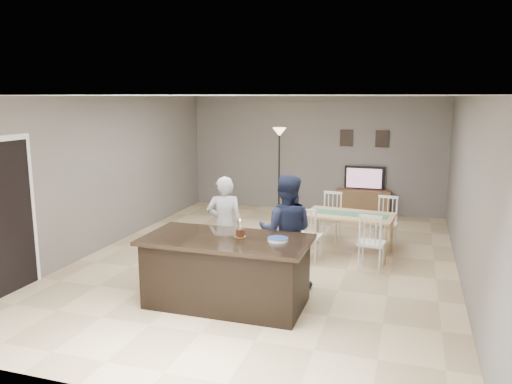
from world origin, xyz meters
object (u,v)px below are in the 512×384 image
(tv_console, at_px, (363,203))
(woman, at_px, (225,225))
(man, at_px, (286,232))
(dining_table, at_px, (349,221))
(birthday_cake, at_px, (240,233))
(plate_stack, at_px, (278,239))
(television, at_px, (364,178))
(kitchen_island, at_px, (227,271))
(floor_lamp, at_px, (279,148))

(tv_console, relative_size, woman, 0.80)
(man, bearing_deg, dining_table, -117.18)
(tv_console, relative_size, birthday_cake, 5.10)
(plate_stack, bearing_deg, television, 84.57)
(woman, bearing_deg, plate_stack, 119.07)
(woman, height_order, dining_table, woman)
(birthday_cake, distance_m, dining_table, 2.80)
(tv_console, bearing_deg, dining_table, -89.12)
(woman, bearing_deg, tv_console, -127.94)
(kitchen_island, height_order, man, man)
(floor_lamp, bearing_deg, tv_console, 14.82)
(kitchen_island, xyz_separation_m, tv_console, (1.20, 5.57, -0.15))
(birthday_cake, bearing_deg, woman, 120.70)
(kitchen_island, bearing_deg, floor_lamp, 97.39)
(plate_stack, bearing_deg, woman, 136.28)
(tv_console, xyz_separation_m, television, (0.00, 0.07, 0.56))
(kitchen_island, relative_size, plate_stack, 8.06)
(woman, bearing_deg, floor_lamp, -104.48)
(tv_console, xyz_separation_m, floor_lamp, (-1.86, -0.49, 1.25))
(tv_console, bearing_deg, man, -97.41)
(plate_stack, height_order, floor_lamp, floor_lamp)
(woman, height_order, birthday_cake, woman)
(kitchen_island, xyz_separation_m, man, (0.58, 0.82, 0.36))
(woman, distance_m, man, 1.11)
(dining_table, xyz_separation_m, floor_lamp, (-1.90, 2.42, 0.97))
(television, height_order, floor_lamp, floor_lamp)
(man, bearing_deg, tv_console, -104.76)
(dining_table, height_order, floor_lamp, floor_lamp)
(tv_console, distance_m, plate_stack, 5.57)
(plate_stack, bearing_deg, kitchen_island, -174.65)
(television, height_order, man, man)
(man, xyz_separation_m, birthday_cake, (-0.43, -0.72, 0.14))
(kitchen_island, height_order, birthday_cake, birthday_cake)
(tv_console, height_order, man, man)
(kitchen_island, relative_size, tv_console, 1.79)
(television, relative_size, plate_stack, 3.42)
(man, bearing_deg, floor_lamp, -81.09)
(kitchen_island, height_order, tv_console, kitchen_island)
(kitchen_island, relative_size, television, 2.35)
(man, distance_m, plate_stack, 0.77)
(television, distance_m, plate_stack, 5.60)
(dining_table, bearing_deg, kitchen_island, -109.01)
(kitchen_island, height_order, plate_stack, plate_stack)
(floor_lamp, bearing_deg, dining_table, -51.82)
(kitchen_island, distance_m, tv_console, 5.70)
(tv_console, bearing_deg, plate_stack, -95.49)
(tv_console, relative_size, plate_stack, 4.50)
(tv_console, height_order, floor_lamp, floor_lamp)
(man, xyz_separation_m, dining_table, (0.66, 1.84, -0.23))
(birthday_cake, height_order, dining_table, birthday_cake)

